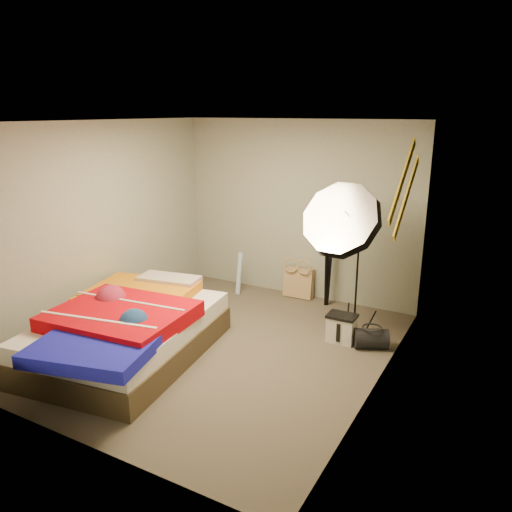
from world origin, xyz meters
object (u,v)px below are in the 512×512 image
Objects in this scene: photo_umbrella at (343,222)px; tote_bag at (299,283)px; wrapping_roll at (239,273)px; duffel_bag at (371,339)px; bed at (128,329)px; camera_case at (341,329)px; camera_tripod at (328,251)px.

tote_bag is at bearing 134.77° from photo_umbrella.
wrapping_roll is 1.65× the size of duffel_bag.
photo_umbrella is (0.94, -0.95, 1.17)m from tote_bag.
tote_bag is at bearing 116.78° from duffel_bag.
wrapping_roll is 0.25× the size of bed.
camera_case is 1.25m from photo_umbrella.
bed is at bearing -172.20° from duffel_bag.
wrapping_roll is at bearing -161.77° from tote_bag.
tote_bag is 0.22× the size of photo_umbrella.
bed is at bearing -143.43° from camera_case.
wrapping_roll is 1.39m from camera_tripod.
camera_case is 2.43m from bed.
tote_bag is 1.15× the size of duffel_bag.
tote_bag is 0.17× the size of bed.
camera_tripod is at bearing 8.08° from wrapping_roll.
camera_case is 0.16× the size of photo_umbrella.
duffel_bag is 0.28× the size of camera_tripod.
wrapping_roll is 0.46× the size of camera_tripod.
duffel_bag is 1.50m from camera_tripod.
camera_tripod is at bearing 119.23° from photo_umbrella.
wrapping_roll is at bearing -171.92° from camera_tripod.
bed is 2.67m from photo_umbrella.
duffel_bag is at bearing -18.29° from photo_umbrella.
camera_tripod reaches higher than wrapping_roll.
duffel_bag is (0.35, 0.01, -0.04)m from camera_case.
tote_bag is 0.74m from camera_tripod.
tote_bag is 0.32× the size of camera_tripod.
tote_bag is 1.77m from photo_umbrella.
wrapping_roll is 2.17m from photo_umbrella.
duffel_bag is at bearing -19.86° from wrapping_roll.
duffel_bag is 0.19× the size of photo_umbrella.
photo_umbrella is at bearing -46.64° from tote_bag.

